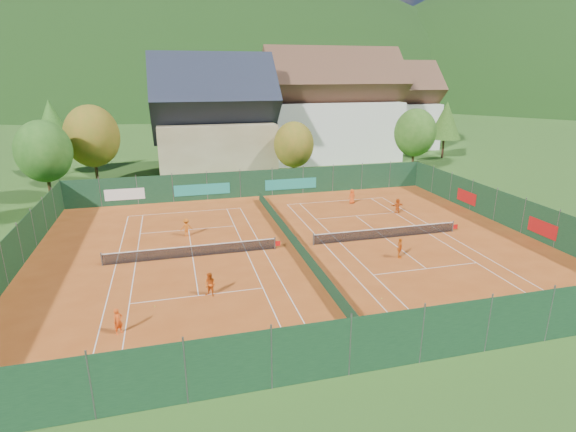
# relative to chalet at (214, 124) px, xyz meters

# --- Properties ---
(ground) EXTENTS (600.00, 600.00, 0.00)m
(ground) POSITION_rel_chalet_xyz_m (3.00, -30.00, -6.64)
(ground) COLOR #29541A
(ground) RESTS_ON ground
(clay_pad) EXTENTS (40.00, 32.00, 0.01)m
(clay_pad) POSITION_rel_chalet_xyz_m (3.00, -30.00, -6.62)
(clay_pad) COLOR #AA4A19
(clay_pad) RESTS_ON ground
(court_markings_left) EXTENTS (11.03, 23.83, 0.00)m
(court_markings_left) POSITION_rel_chalet_xyz_m (-5.00, -30.00, -6.61)
(court_markings_left) COLOR white
(court_markings_left) RESTS_ON ground
(court_markings_right) EXTENTS (11.03, 23.83, 0.00)m
(court_markings_right) POSITION_rel_chalet_xyz_m (11.00, -30.00, -6.61)
(court_markings_right) COLOR white
(court_markings_right) RESTS_ON ground
(tennis_net_left) EXTENTS (13.30, 0.10, 1.02)m
(tennis_net_left) POSITION_rel_chalet_xyz_m (-4.85, -30.00, -6.12)
(tennis_net_left) COLOR #59595B
(tennis_net_left) RESTS_ON ground
(tennis_net_right) EXTENTS (13.30, 0.10, 1.02)m
(tennis_net_right) POSITION_rel_chalet_xyz_m (11.15, -30.00, -6.12)
(tennis_net_right) COLOR #59595B
(tennis_net_right) RESTS_ON ground
(court_divider) EXTENTS (0.03, 28.80, 1.00)m
(court_divider) POSITION_rel_chalet_xyz_m (3.00, -30.00, -6.12)
(court_divider) COLOR #13341F
(court_divider) RESTS_ON ground
(fence_north) EXTENTS (40.00, 0.10, 3.00)m
(fence_north) POSITION_rel_chalet_xyz_m (2.54, -14.01, -5.16)
(fence_north) COLOR #13351F
(fence_north) RESTS_ON ground
(fence_south) EXTENTS (40.00, 0.04, 3.00)m
(fence_south) POSITION_rel_chalet_xyz_m (3.00, -46.00, -5.12)
(fence_south) COLOR #13351D
(fence_south) RESTS_ON ground
(fence_west) EXTENTS (0.04, 32.00, 3.00)m
(fence_west) POSITION_rel_chalet_xyz_m (-17.00, -30.00, -5.12)
(fence_west) COLOR #13361B
(fence_west) RESTS_ON ground
(fence_east) EXTENTS (0.09, 32.00, 3.00)m
(fence_east) POSITION_rel_chalet_xyz_m (23.00, -29.95, -5.14)
(fence_east) COLOR #14391F
(fence_east) RESTS_ON ground
(chalet) EXTENTS (16.20, 12.00, 16.00)m
(chalet) POSITION_rel_chalet_xyz_m (0.00, 0.00, 0.00)
(chalet) COLOR #C1B488
(chalet) RESTS_ON ground
(hotel_block_a) EXTENTS (21.60, 11.00, 17.25)m
(hotel_block_a) POSITION_rel_chalet_xyz_m (19.00, 6.00, 0.76)
(hotel_block_a) COLOR silver
(hotel_block_a) RESTS_ON ground
(hotel_block_b) EXTENTS (17.28, 10.00, 15.50)m
(hotel_block_b) POSITION_rel_chalet_xyz_m (33.00, 14.00, -0.01)
(hotel_block_b) COLOR silver
(hotel_block_b) RESTS_ON ground
(tree_west_front) EXTENTS (5.72, 5.72, 8.69)m
(tree_west_front) POSITION_rel_chalet_xyz_m (-19.00, -10.00, -1.23)
(tree_west_front) COLOR #49331A
(tree_west_front) RESTS_ON ground
(tree_west_mid) EXTENTS (6.44, 6.44, 9.78)m
(tree_west_mid) POSITION_rel_chalet_xyz_m (-15.00, -4.00, -0.56)
(tree_west_mid) COLOR #473119
(tree_west_mid) RESTS_ON ground
(tree_west_back) EXTENTS (5.60, 5.60, 10.00)m
(tree_west_back) POSITION_rel_chalet_xyz_m (-21.00, 4.00, 0.11)
(tree_west_back) COLOR #412617
(tree_west_back) RESTS_ON ground
(tree_center) EXTENTS (5.01, 5.01, 7.60)m
(tree_center) POSITION_rel_chalet_xyz_m (9.00, -8.00, -1.91)
(tree_center) COLOR #402E17
(tree_center) RESTS_ON ground
(tree_east_front) EXTENTS (5.72, 5.72, 8.69)m
(tree_east_front) POSITION_rel_chalet_xyz_m (27.00, -6.00, -1.23)
(tree_east_front) COLOR #432D18
(tree_east_front) RESTS_ON ground
(tree_east_mid) EXTENTS (5.04, 5.04, 9.00)m
(tree_east_mid) POSITION_rel_chalet_xyz_m (37.00, 2.00, -0.56)
(tree_east_mid) COLOR #412517
(tree_east_mid) RESTS_ON ground
(tree_east_back) EXTENTS (7.15, 7.15, 10.86)m
(tree_east_back) POSITION_rel_chalet_xyz_m (29.00, 10.00, 0.12)
(tree_east_back) COLOR #443018
(tree_east_back) RESTS_ON ground
(mountain_backdrop) EXTENTS (820.00, 530.00, 242.00)m
(mountain_backdrop) POSITION_rel_chalet_xyz_m (31.54, 203.48, -46.26)
(mountain_backdrop) COLOR black
(mountain_backdrop) RESTS_ON ground
(ball_hopper) EXTENTS (0.34, 0.34, 0.80)m
(ball_hopper) POSITION_rel_chalet_xyz_m (15.94, -42.85, -6.07)
(ball_hopper) COLOR slate
(ball_hopper) RESTS_ON ground
(loose_ball_0) EXTENTS (0.07, 0.07, 0.07)m
(loose_ball_0) POSITION_rel_chalet_xyz_m (-7.62, -37.15, -6.59)
(loose_ball_0) COLOR #CCD833
(loose_ball_0) RESTS_ON ground
(loose_ball_1) EXTENTS (0.07, 0.07, 0.07)m
(loose_ball_1) POSITION_rel_chalet_xyz_m (5.92, -39.68, -6.59)
(loose_ball_1) COLOR #CCD833
(loose_ball_1) RESTS_ON ground
(loose_ball_2) EXTENTS (0.07, 0.07, 0.07)m
(loose_ball_2) POSITION_rel_chalet_xyz_m (6.16, -26.68, -6.59)
(loose_ball_2) COLOR #CCD833
(loose_ball_2) RESTS_ON ground
(player_left_near) EXTENTS (0.64, 0.60, 1.47)m
(player_left_near) POSITION_rel_chalet_xyz_m (-9.39, -39.66, -5.89)
(player_left_near) COLOR #EA5214
(player_left_near) RESTS_ON ground
(player_left_mid) EXTENTS (0.96, 0.93, 1.56)m
(player_left_mid) POSITION_rel_chalet_xyz_m (-4.26, -36.61, -5.84)
(player_left_mid) COLOR #CF5312
(player_left_mid) RESTS_ON ground
(player_left_far) EXTENTS (1.04, 0.63, 1.56)m
(player_left_far) POSITION_rel_chalet_xyz_m (-5.21, -25.19, -5.84)
(player_left_far) COLOR #CC5B12
(player_left_far) RESTS_ON ground
(player_right_near) EXTENTS (0.84, 0.99, 1.59)m
(player_right_near) POSITION_rel_chalet_xyz_m (10.05, -34.12, -5.83)
(player_right_near) COLOR orange
(player_right_near) RESTS_ON ground
(player_right_far_a) EXTENTS (0.84, 0.64, 1.55)m
(player_right_far_a) POSITION_rel_chalet_xyz_m (12.29, -19.39, -5.85)
(player_right_far_a) COLOR #EB4E14
(player_right_far_a) RESTS_ON ground
(player_right_far_b) EXTENTS (1.40, 0.60, 1.47)m
(player_right_far_b) POSITION_rel_chalet_xyz_m (15.34, -23.74, -5.89)
(player_right_far_b) COLOR #D95413
(player_right_far_b) RESTS_ON ground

